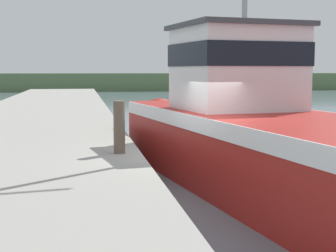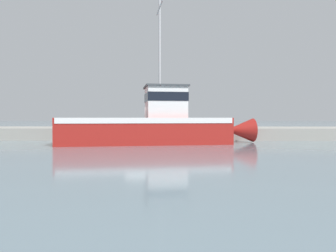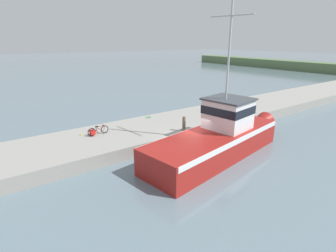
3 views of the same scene
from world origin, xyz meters
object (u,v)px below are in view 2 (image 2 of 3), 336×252
at_px(fishing_boat_main, 154,124).
at_px(water_bottle_on_curb, 84,126).
at_px(water_bottle_by_bike, 74,126).
at_px(bicycle_touring, 83,124).
at_px(mooring_post, 148,121).

bearing_deg(fishing_boat_main, water_bottle_on_curb, -147.24).
bearing_deg(water_bottle_by_bike, bicycle_touring, 60.03).
bearing_deg(fishing_boat_main, mooring_post, -178.22).
relative_size(fishing_boat_main, water_bottle_on_curb, 74.59).
relative_size(mooring_post, water_bottle_by_bike, 6.12).
xyz_separation_m(fishing_boat_main, mooring_post, (-3.24, -0.65, 0.16)).
bearing_deg(water_bottle_on_curb, fishing_boat_main, 42.28).
height_order(mooring_post, water_bottle_on_curb, mooring_post).
bearing_deg(mooring_post, fishing_boat_main, 11.30).
distance_m(fishing_boat_main, mooring_post, 3.31).
relative_size(fishing_boat_main, mooring_post, 11.74).
bearing_deg(water_bottle_by_bike, fishing_boat_main, 47.70).
distance_m(fishing_boat_main, water_bottle_by_bike, 10.28).
height_order(mooring_post, water_bottle_by_bike, mooring_post).
distance_m(bicycle_touring, water_bottle_on_curb, 1.15).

